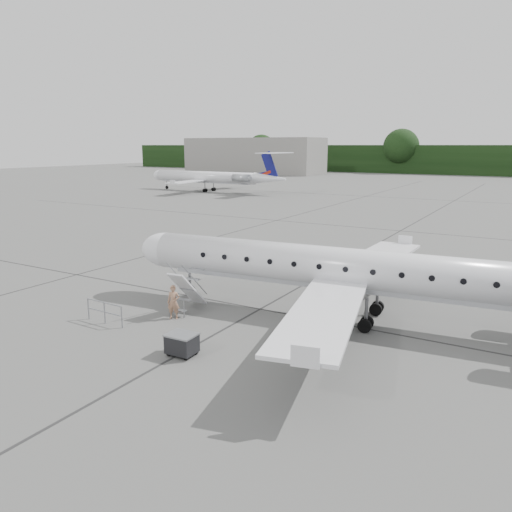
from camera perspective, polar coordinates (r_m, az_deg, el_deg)
The scene contains 8 objects.
ground at distance 19.59m, azimuth 13.10°, elevation -11.75°, with size 320.00×320.00×0.00m, color #5B5B59.
terminal_building at distance 147.69m, azimuth -0.23°, elevation 11.41°, with size 40.00×14.00×10.00m, color gray.
main_regional_jet at distance 23.03m, azimuth 11.16°, elevation 0.78°, with size 26.14×18.82×6.70m, color silver, non-canonical shape.
airstair at distance 24.58m, azimuth -7.79°, elevation -3.88°, with size 0.85×2.23×2.10m, color silver, non-canonical shape.
passenger at distance 23.64m, azimuth -9.41°, elevation -5.22°, with size 0.59×0.39×1.61m, color #9A6E54.
safety_railing at distance 23.82m, azimuth -16.91°, elevation -6.24°, with size 2.20×0.08×1.00m, color gray, non-canonical shape.
baggage_cart at distance 19.72m, azimuth -8.46°, elevation -9.90°, with size 1.08×0.87×0.94m, color black, non-canonical shape.
bg_regional_left at distance 89.00m, azimuth -5.89°, elevation 9.60°, with size 26.47×19.06×6.94m, color silver, non-canonical shape.
Camera 1 is at (5.01, -17.19, 7.95)m, focal length 35.00 mm.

